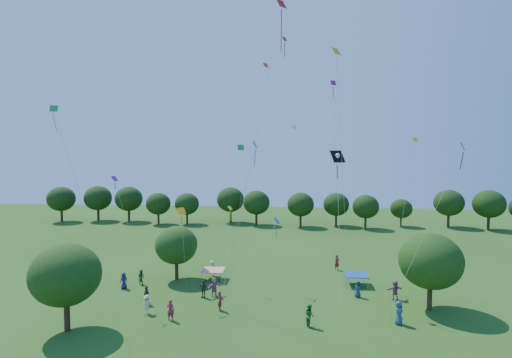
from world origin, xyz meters
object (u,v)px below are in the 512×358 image
object	(u,v)px
near_tree_north	(176,245)
red_high_kite	(272,60)
near_tree_west	(66,275)
near_tree_east	(431,261)
tent_blue	(356,275)
tent_red_stripe	(213,270)
pirate_kite	(338,158)

from	to	relation	value
near_tree_north	red_high_kite	size ratio (longest dim) A/B	0.24
near_tree_west	near_tree_east	distance (m)	28.52
tent_blue	red_high_kite	world-z (taller)	red_high_kite
near_tree_west	tent_red_stripe	size ratio (longest dim) A/B	2.93
tent_red_stripe	tent_blue	world-z (taller)	same
red_high_kite	tent_red_stripe	bearing A→B (deg)	126.15
near_tree_north	red_high_kite	distance (m)	21.21
tent_blue	near_tree_north	bearing A→B (deg)	179.62
red_high_kite	near_tree_east	bearing A→B (deg)	11.74
near_tree_west	tent_red_stripe	xyz separation A→B (m)	(8.34, 12.57, -3.13)
tent_blue	near_tree_east	bearing A→B (deg)	-48.12
near_tree_west	tent_blue	bearing A→B (deg)	28.45
near_tree_north	pirate_kite	size ratio (longest dim) A/B	0.46
tent_red_stripe	pirate_kite	xyz separation A→B (m)	(11.98, -3.92, 11.51)
near_tree_east	red_high_kite	bearing A→B (deg)	-168.26
pirate_kite	red_high_kite	xyz separation A→B (m)	(-5.60, -4.82, 7.56)
near_tree_west	tent_blue	xyz separation A→B (m)	(22.63, 12.26, -3.13)
tent_red_stripe	near_tree_east	bearing A→B (deg)	-17.25
tent_red_stripe	red_high_kite	world-z (taller)	red_high_kite
near_tree_west	near_tree_east	size ratio (longest dim) A/B	1.00
tent_blue	tent_red_stripe	bearing A→B (deg)	178.76
near_tree_east	red_high_kite	distance (m)	20.82
tent_red_stripe	near_tree_north	bearing A→B (deg)	-177.19
near_tree_east	pirate_kite	distance (m)	11.45
pirate_kite	red_high_kite	distance (m)	10.57
near_tree_west	near_tree_east	bearing A→B (deg)	13.25
near_tree_north	pirate_kite	bearing A→B (deg)	-13.30
near_tree_west	red_high_kite	bearing A→B (deg)	14.57
tent_red_stripe	pirate_kite	size ratio (longest dim) A/B	0.18
near_tree_west	near_tree_north	xyz separation A→B (m)	(4.53, 12.38, -0.58)
near_tree_west	red_high_kite	xyz separation A→B (m)	(14.73, 3.83, 15.94)
near_tree_north	near_tree_east	distance (m)	23.96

